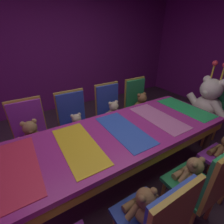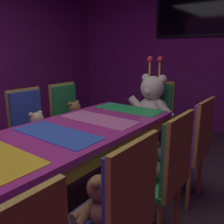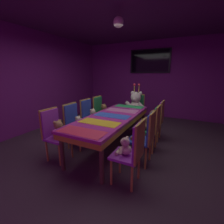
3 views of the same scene
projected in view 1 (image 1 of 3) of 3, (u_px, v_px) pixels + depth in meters
ground_plane at (122, 177)px, 2.10m from camera, size 7.90×7.90×0.00m
wall_left at (55, 47)px, 3.43m from camera, size 0.12×6.40×2.80m
banquet_table at (124, 136)px, 1.80m from camera, size 0.90×2.46×0.75m
chair_left_0 at (30, 129)px, 2.03m from camera, size 0.42×0.41×0.98m
teddy_left_0 at (32, 135)px, 1.92m from camera, size 0.27×0.35×0.33m
chair_left_1 at (74, 118)px, 2.29m from camera, size 0.42×0.41×0.98m
teddy_left_1 at (77, 124)px, 2.20m from camera, size 0.22×0.28×0.26m
chair_left_2 at (109, 108)px, 2.60m from camera, size 0.42×0.41×0.98m
teddy_left_2 at (114, 112)px, 2.49m from camera, size 0.24×0.32×0.30m
chair_left_3 at (136, 100)px, 2.86m from camera, size 0.42×0.41×0.98m
teddy_left_3 at (142, 103)px, 2.75m from camera, size 0.26×0.34×0.32m
chair_right_1 at (159, 222)px, 1.05m from camera, size 0.42×0.41×0.98m
teddy_right_1 at (144, 205)px, 1.17m from camera, size 0.23×0.30×0.29m
chair_right_2 at (209, 182)px, 1.33m from camera, size 0.42×0.41×0.98m
teddy_right_2 at (193, 172)px, 1.44m from camera, size 0.23×0.30×0.28m
throne_chair at (211, 106)px, 2.65m from camera, size 0.41×0.42×0.98m
king_teddy_bear at (208, 100)px, 2.51m from camera, size 0.67×0.52×0.87m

